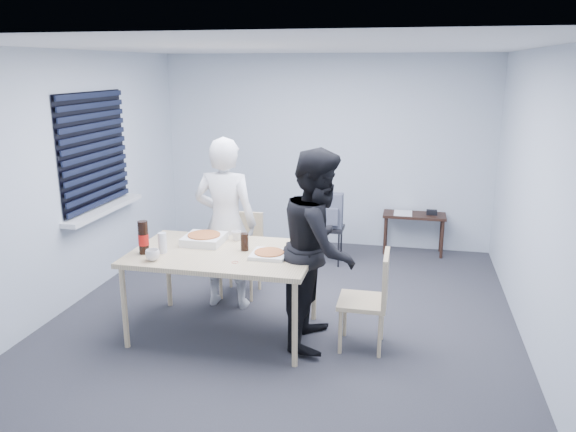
% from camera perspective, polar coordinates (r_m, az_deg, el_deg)
% --- Properties ---
extents(room, '(5.00, 5.00, 5.00)m').
position_cam_1_polar(room, '(6.50, -18.81, 5.39)').
color(room, '#313136').
rests_on(room, ground).
extents(dining_table, '(1.65, 1.05, 0.80)m').
position_cam_1_polar(dining_table, '(5.17, -6.61, -4.22)').
color(dining_table, beige).
rests_on(dining_table, ground).
extents(chair_far, '(0.42, 0.42, 0.89)m').
position_cam_1_polar(chair_far, '(6.18, -4.67, -3.20)').
color(chair_far, beige).
rests_on(chair_far, ground).
extents(chair_right, '(0.42, 0.42, 0.89)m').
position_cam_1_polar(chair_right, '(5.00, 8.60, -7.83)').
color(chair_right, beige).
rests_on(chair_right, ground).
extents(person_white, '(0.65, 0.42, 1.77)m').
position_cam_1_polar(person_white, '(5.74, -6.35, -0.77)').
color(person_white, silver).
rests_on(person_white, ground).
extents(person_black, '(0.47, 0.86, 1.77)m').
position_cam_1_polar(person_black, '(4.97, 3.19, -3.24)').
color(person_black, black).
rests_on(person_black, ground).
extents(side_table, '(0.81, 0.36, 0.54)m').
position_cam_1_polar(side_table, '(7.63, 12.70, -0.38)').
color(side_table, '#321C14').
rests_on(side_table, ground).
extents(stool, '(0.34, 0.34, 0.48)m').
position_cam_1_polar(stool, '(7.11, 4.27, -1.97)').
color(stool, black).
rests_on(stool, ground).
extents(backpack, '(0.31, 0.23, 0.43)m').
position_cam_1_polar(backpack, '(7.01, 4.30, 0.51)').
color(backpack, slate).
rests_on(backpack, stool).
extents(pizza_box_a, '(0.36, 0.36, 0.09)m').
position_cam_1_polar(pizza_box_a, '(5.39, -8.51, -2.31)').
color(pizza_box_a, white).
rests_on(pizza_box_a, dining_table).
extents(pizza_box_b, '(0.31, 0.31, 0.04)m').
position_cam_1_polar(pizza_box_b, '(4.99, -1.92, -3.88)').
color(pizza_box_b, white).
rests_on(pizza_box_b, dining_table).
extents(mug_a, '(0.17, 0.17, 0.10)m').
position_cam_1_polar(mug_a, '(5.01, -13.59, -3.88)').
color(mug_a, silver).
rests_on(mug_a, dining_table).
extents(mug_b, '(0.10, 0.10, 0.09)m').
position_cam_1_polar(mug_b, '(5.45, -5.27, -2.00)').
color(mug_b, silver).
rests_on(mug_b, dining_table).
extents(cola_glass, '(0.08, 0.08, 0.16)m').
position_cam_1_polar(cola_glass, '(5.13, -4.44, -2.65)').
color(cola_glass, black).
rests_on(cola_glass, dining_table).
extents(soda_bottle, '(0.09, 0.09, 0.30)m').
position_cam_1_polar(soda_bottle, '(5.18, -14.47, -2.18)').
color(soda_bottle, black).
rests_on(soda_bottle, dining_table).
extents(plastic_cups, '(0.10, 0.10, 0.19)m').
position_cam_1_polar(plastic_cups, '(5.18, -12.63, -2.67)').
color(plastic_cups, silver).
rests_on(plastic_cups, dining_table).
extents(rubber_band, '(0.06, 0.06, 0.00)m').
position_cam_1_polar(rubber_band, '(4.86, -5.40, -4.71)').
color(rubber_band, red).
rests_on(rubber_band, dining_table).
extents(papers, '(0.27, 0.35, 0.01)m').
position_cam_1_polar(papers, '(7.61, 11.60, 0.29)').
color(papers, white).
rests_on(papers, side_table).
extents(black_box, '(0.15, 0.12, 0.06)m').
position_cam_1_polar(black_box, '(7.62, 14.39, 0.36)').
color(black_box, black).
rests_on(black_box, side_table).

